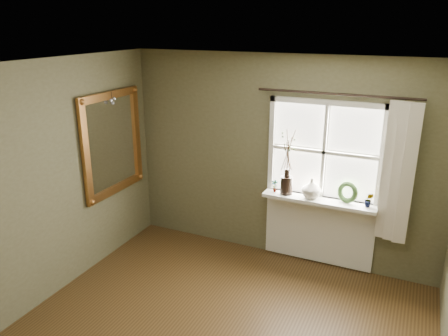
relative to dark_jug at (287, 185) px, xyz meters
name	(u,v)px	position (x,y,z in m)	size (l,w,h in m)	color
ceiling	(190,73)	(-0.14, -2.12, 1.57)	(4.50, 4.50, 0.00)	silver
wall_back	(281,159)	(-0.14, 0.18, 0.27)	(4.00, 0.10, 2.60)	brown
wall_left	(12,196)	(-2.19, -2.12, 0.27)	(0.10, 4.50, 2.60)	brown
window_frame	(324,152)	(0.41, 0.11, 0.45)	(1.36, 0.06, 1.24)	white
window_sill	(319,200)	(0.41, 0.00, -0.13)	(1.36, 0.26, 0.04)	white
window_apron	(318,230)	(0.41, 0.11, -0.57)	(1.36, 0.04, 0.88)	white
dark_jug	(287,185)	(0.00, 0.00, 0.00)	(0.15, 0.15, 0.22)	black
cream_vase	(312,188)	(0.31, 0.00, 0.01)	(0.23, 0.23, 0.24)	beige
wreath	(347,194)	(0.73, 0.04, -0.01)	(0.26, 0.26, 0.06)	#2A441E
potted_plant_left	(275,186)	(-0.15, 0.00, -0.03)	(0.08, 0.05, 0.15)	#2A441E
potted_plant_right	(369,200)	(0.98, 0.00, -0.02)	(0.10, 0.08, 0.18)	#2A441E
curtain	(398,173)	(1.25, 0.01, 0.33)	(0.36, 0.12, 1.59)	beige
curtain_rod	(337,94)	(0.51, 0.05, 1.15)	(0.03, 0.03, 1.84)	black
gilt_mirror	(113,143)	(-2.11, -0.64, 0.46)	(0.10, 1.10, 1.31)	white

